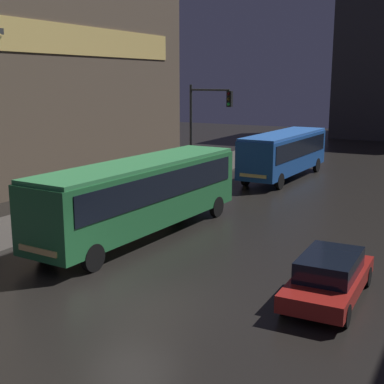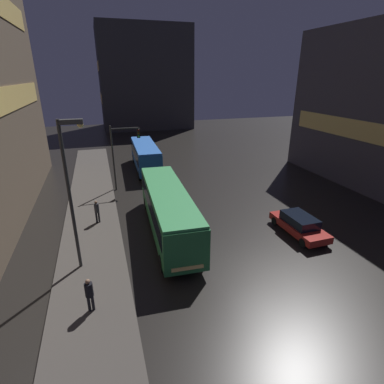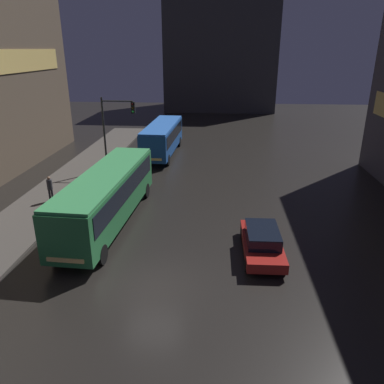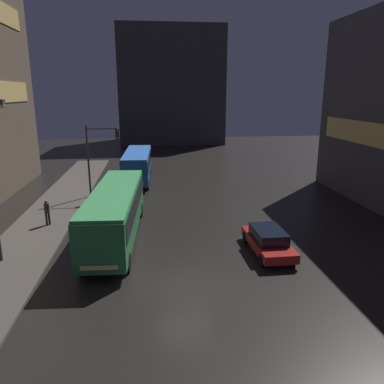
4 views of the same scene
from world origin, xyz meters
The scene contains 10 objects.
ground_plane centered at (0.00, 0.00, 0.00)m, with size 120.00×120.00×0.00m, color black.
sidewalk_left centered at (-9.00, 10.00, 0.07)m, with size 4.00×48.00×0.15m.
building_far_backdrop centered at (2.49, 53.86, 9.86)m, with size 18.07×12.00×19.71m.
bus_near centered at (-3.69, 6.19, 1.99)m, with size 3.15×11.84×3.22m.
bus_far centered at (-2.81, 21.94, 1.89)m, with size 2.84×10.15×3.07m.
car_taxi centered at (5.07, 3.22, 0.74)m, with size 1.98×4.73×1.42m.
pedestrian_near centered at (-8.98, -0.41, 1.20)m, with size 0.48×0.48×1.76m.
pedestrian_mid centered at (-8.52, 8.99, 1.18)m, with size 0.50×0.50×1.75m.
traffic_light_main centered at (-5.80, 16.03, 4.18)m, with size 2.76×0.35×6.26m.
street_lamp_sidewalk centered at (-9.37, 3.47, 5.65)m, with size 1.25×0.36×8.44m.
Camera 2 is at (-7.75, -12.52, 10.57)m, focal length 28.00 mm.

